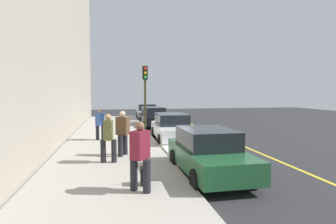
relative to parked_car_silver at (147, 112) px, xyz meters
name	(u,v)px	position (x,y,z in m)	size (l,w,h in m)	color
ground_plane	(169,139)	(11.41, 0.03, -0.76)	(56.00, 56.00, 0.00)	#28282B
sidewalk	(112,139)	(11.41, -3.27, -0.68)	(28.00, 4.60, 0.15)	#A39E93
building_facade	(56,0)	(11.41, -6.02, 6.74)	(32.00, 0.80, 15.00)	#9E9384
lane_stripe_centre	(221,137)	(11.41, 3.23, -0.75)	(28.00, 0.14, 0.01)	gold
snow_bank_curb	(173,153)	(15.69, -0.67, -0.65)	(4.64, 0.56, 0.22)	white
parked_car_silver	(147,112)	(0.00, 0.00, 0.00)	(4.38, 2.00, 1.51)	black
parked_car_black	(154,117)	(5.47, -0.08, 0.00)	(4.69, 1.97, 1.51)	black
parked_car_white	(172,127)	(12.24, 0.01, 0.00)	(4.56, 1.96, 1.51)	black
parked_car_green	(208,153)	(18.70, -0.12, 0.00)	(4.23, 1.95, 1.51)	black
pedestrian_burgundy_coat	(140,154)	(20.15, -2.45, 0.36)	(0.58, 0.55, 1.82)	black
pedestrian_olive_coat	(108,137)	(16.95, -3.32, 0.34)	(0.51, 0.58, 1.77)	black
pedestrian_blue_coat	(100,124)	(11.99, -3.86, 0.27)	(0.53, 0.48, 1.65)	black
pedestrian_brown_coat	(123,132)	(15.93, -2.78, 0.35)	(0.54, 0.58, 1.80)	black
traffic_light_pole	(145,90)	(12.58, -1.50, 2.06)	(0.35, 0.26, 3.91)	#2D2D19
rolling_suitcase	(145,176)	(19.63, -2.29, -0.36)	(0.34, 0.22, 0.85)	black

